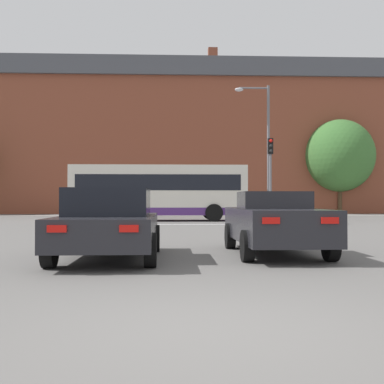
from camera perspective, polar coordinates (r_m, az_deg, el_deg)
The scene contains 14 objects.
ground_plane at distance 4.77m, azimuth 3.40°, elevation -16.01°, with size 400.00×400.00×0.00m, color #605E5B.
stop_line_strip at distance 23.98m, azimuth -1.29°, elevation -3.86°, with size 7.33×0.30×0.01m, color silver.
far_pavement at distance 37.52m, azimuth -1.69°, elevation -2.79°, with size 68.15×2.50×0.01m, color gray.
brick_civic_building at distance 49.20m, azimuth -4.00°, elevation 5.69°, with size 43.70×15.49×16.12m.
car_saloon_left at distance 10.23m, azimuth -9.79°, elevation -3.66°, with size 2.07×4.29×1.48m.
car_roadster_right at distance 11.12m, azimuth 9.75°, elevation -3.57°, with size 1.94×4.31×1.43m.
bus_crossing_lead at distance 28.27m, azimuth -3.93°, elevation 0.08°, with size 10.12×2.74×3.21m.
traffic_light_near_right at distance 24.81m, azimuth 9.29°, elevation 3.00°, with size 0.26×0.31×4.37m.
traffic_light_far_left at distance 36.92m, azimuth -9.19°, elevation 1.21°, with size 0.26×0.31×3.83m.
street_lamp_junction at distance 28.54m, azimuth 8.41°, elevation 6.21°, with size 2.05×0.36×7.92m.
pedestrian_waiting at distance 38.35m, azimuth 7.13°, elevation -1.38°, with size 0.24×0.41×1.58m.
pedestrian_walking_east at distance 38.39m, azimuth -15.10°, elevation -1.17°, with size 0.37×0.46×1.76m.
pedestrian_walking_west at distance 38.28m, azimuth 8.34°, elevation -1.39°, with size 0.45×0.32×1.58m.
tree_kerbside at distance 43.98m, azimuth 17.09°, elevation 4.13°, with size 6.00×6.00×8.23m.
Camera 1 is at (-0.46, -4.58, 1.24)m, focal length 45.00 mm.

